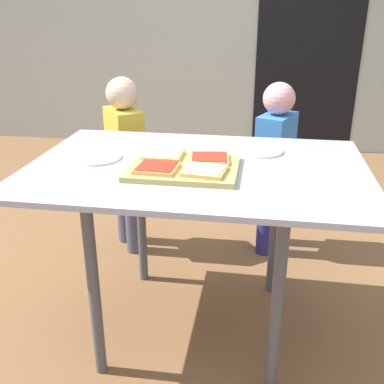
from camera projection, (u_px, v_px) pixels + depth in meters
name	position (u px, v px, depth m)	size (l,w,h in m)	color
ground_plane	(196.00, 325.00, 1.95)	(16.00, 16.00, 0.00)	brown
house_wall_back	(244.00, 13.00, 4.02)	(8.00, 0.20, 2.42)	#ADB2A8
house_door	(309.00, 39.00, 3.92)	(0.90, 0.02, 2.00)	black
dining_table	(197.00, 185.00, 1.70)	(1.25, 0.84, 0.73)	#A6A6B6
cutting_board	(184.00, 168.00, 1.62)	(0.38, 0.32, 0.02)	tan
pizza_slice_near_right	(205.00, 171.00, 1.53)	(0.16, 0.15, 0.02)	tan
pizza_slice_near_left	(157.00, 168.00, 1.56)	(0.15, 0.14, 0.02)	tan
pizza_slice_far_right	(209.00, 158.00, 1.66)	(0.16, 0.15, 0.02)	tan
pizza_slice_far_left	(163.00, 155.00, 1.69)	(0.14, 0.13, 0.02)	tan
plate_white_left	(97.00, 157.00, 1.74)	(0.19, 0.19, 0.01)	white
plate_white_right	(259.00, 151.00, 1.82)	(0.19, 0.19, 0.01)	white
child_left	(126.00, 156.00, 2.39)	(0.26, 0.28, 0.95)	#4A4D62
child_right	(275.00, 159.00, 2.38)	(0.22, 0.28, 0.93)	navy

